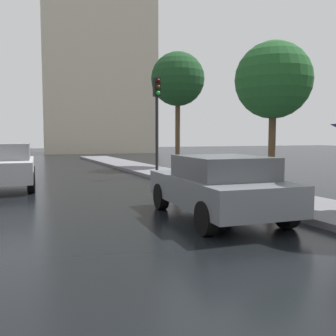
{
  "coord_description": "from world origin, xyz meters",
  "views": [
    {
      "loc": [
        -1.43,
        -1.5,
        1.74
      ],
      "look_at": [
        2.34,
        7.38,
        0.94
      ],
      "focal_mm": 40.22,
      "sensor_mm": 36.0,
      "label": 1
    }
  ],
  "objects": [
    {
      "name": "car_grey_near_kerb",
      "position": [
        2.66,
        5.4,
        0.71
      ],
      "size": [
        2.12,
        4.06,
        1.34
      ],
      "rotation": [
        0.0,
        0.0,
        -0.07
      ],
      "color": "slate",
      "rests_on": "ground"
    },
    {
      "name": "traffic_light",
      "position": [
        4.37,
        13.35,
        2.96
      ],
      "size": [
        0.26,
        0.39,
        4.05
      ],
      "color": "black",
      "rests_on": "sidewalk_strip"
    },
    {
      "name": "distant_tower",
      "position": [
        7.94,
        40.46,
        16.15
      ],
      "size": [
        12.21,
        8.69,
        32.31
      ],
      "color": "beige",
      "rests_on": "ground"
    },
    {
      "name": "car_silver_mid_road",
      "position": [
        -1.56,
        12.19,
        0.79
      ],
      "size": [
        2.1,
        4.16,
        1.52
      ],
      "rotation": [
        0.0,
        0.0,
        3.08
      ],
      "color": "#B2B5BA",
      "rests_on": "ground"
    },
    {
      "name": "street_tree_far",
      "position": [
        6.92,
        9.01,
        3.64
      ],
      "size": [
        2.6,
        2.6,
        4.96
      ],
      "color": "#4C3823",
      "rests_on": "ground"
    },
    {
      "name": "street_tree_mid",
      "position": [
        7.09,
        17.2,
        4.82
      ],
      "size": [
        2.88,
        2.88,
        6.29
      ],
      "color": "#4C3823",
      "rests_on": "ground"
    }
  ]
}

